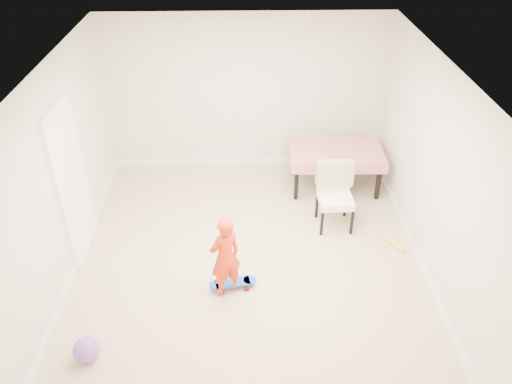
{
  "coord_description": "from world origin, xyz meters",
  "views": [
    {
      "loc": [
        -0.04,
        -5.02,
        4.45
      ],
      "look_at": [
        0.1,
        0.2,
        0.95
      ],
      "focal_mm": 35.0,
      "sensor_mm": 36.0,
      "label": 1
    }
  ],
  "objects_px": {
    "dining_table": "(334,168)",
    "child": "(225,259)",
    "skateboard": "(233,285)",
    "balloon": "(86,350)",
    "dining_chair": "(336,198)"
  },
  "relations": [
    {
      "from": "dining_chair",
      "to": "skateboard",
      "type": "height_order",
      "value": "dining_chair"
    },
    {
      "from": "skateboard",
      "to": "balloon",
      "type": "distance_m",
      "value": 1.85
    },
    {
      "from": "dining_chair",
      "to": "dining_table",
      "type": "bearing_deg",
      "value": 79.27
    },
    {
      "from": "dining_chair",
      "to": "balloon",
      "type": "height_order",
      "value": "dining_chair"
    },
    {
      "from": "dining_table",
      "to": "balloon",
      "type": "relative_size",
      "value": 5.17
    },
    {
      "from": "child",
      "to": "balloon",
      "type": "xyz_separation_m",
      "value": [
        -1.46,
        -0.94,
        -0.4
      ]
    },
    {
      "from": "skateboard",
      "to": "dining_table",
      "type": "bearing_deg",
      "value": 45.02
    },
    {
      "from": "dining_chair",
      "to": "child",
      "type": "distance_m",
      "value": 2.01
    },
    {
      "from": "dining_table",
      "to": "skateboard",
      "type": "height_order",
      "value": "dining_table"
    },
    {
      "from": "dining_table",
      "to": "child",
      "type": "height_order",
      "value": "child"
    },
    {
      "from": "dining_table",
      "to": "skateboard",
      "type": "relative_size",
      "value": 2.47
    },
    {
      "from": "dining_table",
      "to": "dining_chair",
      "type": "bearing_deg",
      "value": -97.51
    },
    {
      "from": "child",
      "to": "balloon",
      "type": "distance_m",
      "value": 1.78
    },
    {
      "from": "dining_table",
      "to": "skateboard",
      "type": "distance_m",
      "value": 2.8
    },
    {
      "from": "dining_table",
      "to": "balloon",
      "type": "bearing_deg",
      "value": -132.29
    }
  ]
}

